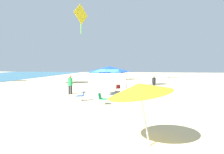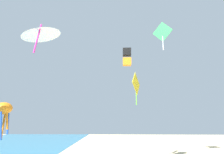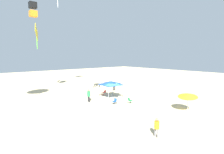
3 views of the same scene
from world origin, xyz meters
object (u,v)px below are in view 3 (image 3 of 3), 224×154
object	(u,v)px
person_kite_handler	(114,85)
person_far_stroller	(89,95)
kite_diamond_yellow	(36,33)
kite_box_black	(33,9)
beach_umbrella	(188,95)
folding_chair_facing_ocean	(130,100)
folding_chair_right_of_tent	(104,92)
person_beachcomber	(157,126)
canopy_tent	(111,83)
folding_chair_near_cooler	(115,101)

from	to	relation	value
person_kite_handler	person_far_stroller	xyz separation A→B (m)	(-3.88, 8.37, 0.11)
kite_diamond_yellow	kite_box_black	distance (m)	5.35
beach_umbrella	kite_diamond_yellow	distance (m)	28.19
kite_box_black	folding_chair_facing_ocean	bearing A→B (deg)	122.30
folding_chair_right_of_tent	kite_box_black	bearing A→B (deg)	-49.28
beach_umbrella	folding_chair_facing_ocean	xyz separation A→B (m)	(7.00, 2.75, -1.58)
folding_chair_facing_ocean	kite_diamond_yellow	distance (m)	21.93
beach_umbrella	person_beachcomber	xyz separation A→B (m)	(-1.40, 8.31, -1.07)
kite_diamond_yellow	folding_chair_facing_ocean	bearing A→B (deg)	-130.84
canopy_tent	folding_chair_near_cooler	xyz separation A→B (m)	(-2.96, 1.78, -1.99)
folding_chair_facing_ocean	person_kite_handler	xyz separation A→B (m)	(8.35, -4.26, 0.52)
folding_chair_right_of_tent	person_far_stroller	world-z (taller)	person_far_stroller
canopy_tent	person_kite_handler	world-z (taller)	canopy_tent
folding_chair_facing_ocean	canopy_tent	bearing A→B (deg)	10.62
beach_umbrella	kite_diamond_yellow	world-z (taller)	kite_diamond_yellow
canopy_tent	folding_chair_near_cooler	bearing A→B (deg)	148.99
canopy_tent	kite_box_black	world-z (taller)	kite_box_black
folding_chair_facing_ocean	person_beachcomber	distance (m)	10.09
person_kite_handler	person_far_stroller	bearing A→B (deg)	-75.89
folding_chair_facing_ocean	person_beachcomber	world-z (taller)	person_beachcomber
canopy_tent	person_far_stroller	size ratio (longest dim) A/B	1.78
canopy_tent	folding_chair_right_of_tent	bearing A→B (deg)	-13.03
folding_chair_facing_ocean	person_beachcomber	xyz separation A→B (m)	(-8.40, 5.56, 0.51)
canopy_tent	beach_umbrella	world-z (taller)	canopy_tent
person_kite_handler	canopy_tent	bearing A→B (deg)	-56.77
canopy_tent	person_beachcomber	bearing A→B (deg)	156.54
folding_chair_near_cooler	person_beachcomber	world-z (taller)	person_beachcomber
canopy_tent	folding_chair_right_of_tent	distance (m)	3.28
canopy_tent	folding_chair_facing_ocean	xyz separation A→B (m)	(-4.10, -0.14, -1.99)
folding_chair_near_cooler	kite_diamond_yellow	distance (m)	20.45
folding_chair_facing_ocean	person_kite_handler	bearing A→B (deg)	-18.38
person_beachcomber	kite_box_black	distance (m)	26.05
canopy_tent	folding_chair_right_of_tent	xyz separation A→B (m)	(2.54, -0.59, -1.99)
beach_umbrella	folding_chair_facing_ocean	distance (m)	7.68
person_far_stroller	kite_box_black	bearing A→B (deg)	-139.30
folding_chair_near_cooler	person_kite_handler	world-z (taller)	person_kite_handler
folding_chair_near_cooler	person_far_stroller	size ratio (longest dim) A/B	0.43
folding_chair_facing_ocean	kite_diamond_yellow	xyz separation A→B (m)	(17.79, 7.14, 10.66)
folding_chair_facing_ocean	kite_diamond_yellow	world-z (taller)	kite_diamond_yellow
canopy_tent	folding_chair_right_of_tent	world-z (taller)	canopy_tent
folding_chair_right_of_tent	kite_box_black	distance (m)	18.03
folding_chair_near_cooler	beach_umbrella	bearing A→B (deg)	23.90
person_beachcomber	folding_chair_facing_ocean	bearing A→B (deg)	-27.17
folding_chair_facing_ocean	folding_chair_near_cooler	bearing A→B (deg)	68.08
beach_umbrella	folding_chair_right_of_tent	size ratio (longest dim) A/B	3.02
kite_diamond_yellow	folding_chair_right_of_tent	bearing A→B (deg)	-118.48
person_beachcomber	kite_diamond_yellow	distance (m)	28.13
folding_chair_right_of_tent	folding_chair_near_cooler	distance (m)	5.99
folding_chair_right_of_tent	kite_diamond_yellow	world-z (taller)	kite_diamond_yellow
person_beachcomber	kite_diamond_yellow	world-z (taller)	kite_diamond_yellow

